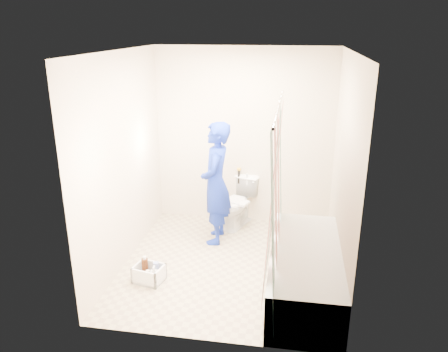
% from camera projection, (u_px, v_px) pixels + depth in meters
% --- Properties ---
extents(floor, '(2.60, 2.60, 0.00)m').
position_uv_depth(floor, '(229.00, 265.00, 5.08)').
color(floor, tan).
rests_on(floor, ground).
extents(ceiling, '(2.40, 2.60, 0.02)m').
position_uv_depth(ceiling, '(230.00, 51.00, 4.29)').
color(ceiling, white).
rests_on(ceiling, wall_back).
extents(wall_back, '(2.40, 0.02, 2.40)m').
position_uv_depth(wall_back, '(244.00, 138.00, 5.89)').
color(wall_back, beige).
rests_on(wall_back, ground).
extents(wall_front, '(2.40, 0.02, 2.40)m').
position_uv_depth(wall_front, '(205.00, 217.00, 3.47)').
color(wall_front, beige).
rests_on(wall_front, ground).
extents(wall_left, '(0.02, 2.60, 2.40)m').
position_uv_depth(wall_left, '(123.00, 162.00, 4.87)').
color(wall_left, beige).
rests_on(wall_left, ground).
extents(wall_right, '(0.02, 2.60, 2.40)m').
position_uv_depth(wall_right, '(344.00, 173.00, 4.50)').
color(wall_right, beige).
rests_on(wall_right, ground).
extents(bathtub, '(0.70, 1.75, 0.50)m').
position_uv_depth(bathtub, '(305.00, 270.00, 4.46)').
color(bathtub, silver).
rests_on(bathtub, ground).
extents(curtain_rod, '(0.02, 1.90, 0.02)m').
position_uv_depth(curtain_rod, '(279.00, 106.00, 3.96)').
color(curtain_rod, silver).
rests_on(curtain_rod, wall_back).
extents(shower_curtain, '(0.06, 1.75, 1.80)m').
position_uv_depth(shower_curtain, '(275.00, 200.00, 4.26)').
color(shower_curtain, white).
rests_on(shower_curtain, curtain_rod).
extents(toilet, '(0.58, 0.75, 0.68)m').
position_uv_depth(toilet, '(237.00, 203.00, 5.98)').
color(toilet, white).
rests_on(toilet, ground).
extents(tank_lid, '(0.45, 0.31, 0.03)m').
position_uv_depth(tank_lid, '(233.00, 201.00, 5.87)').
color(tank_lid, white).
rests_on(tank_lid, toilet).
extents(tank_internals, '(0.16, 0.08, 0.22)m').
position_uv_depth(tank_internals, '(241.00, 176.00, 6.04)').
color(tank_internals, black).
rests_on(tank_internals, toilet).
extents(plumber, '(0.40, 0.59, 1.56)m').
position_uv_depth(plumber, '(216.00, 183.00, 5.42)').
color(plumber, '#0F2D9F').
rests_on(plumber, ground).
extents(cleaning_caddy, '(0.35, 0.30, 0.24)m').
position_uv_depth(cleaning_caddy, '(150.00, 274.00, 4.73)').
color(cleaning_caddy, white).
rests_on(cleaning_caddy, ground).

